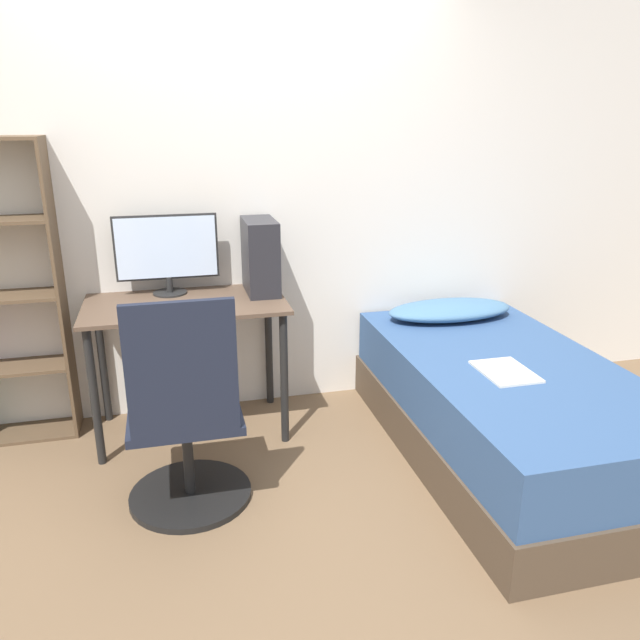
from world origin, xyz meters
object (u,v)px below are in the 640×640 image
Objects in this scene: bed at (505,410)px; monitor at (167,251)px; pc_tower at (260,256)px; office_chair at (186,431)px; keyboard at (167,308)px.

monitor reaches higher than bed.
pc_tower is (-1.16, 0.79, 0.72)m from bed.
pc_tower is at bearing 60.40° from office_chair.
office_chair reaches higher than keyboard.
office_chair is 1.15m from pc_tower.
keyboard is (-1.70, 0.56, 0.52)m from bed.
monitor is 0.52m from pc_tower.
keyboard is at bearing 161.64° from bed.
monitor is at bearing 91.44° from office_chair.
bed is 5.13× the size of keyboard.
office_chair is 2.53× the size of pc_tower.
bed is at bearing 2.32° from office_chair.
office_chair is at bearing -177.68° from bed.
monitor is 1.48× the size of keyboard.
bed is at bearing -27.73° from monitor.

